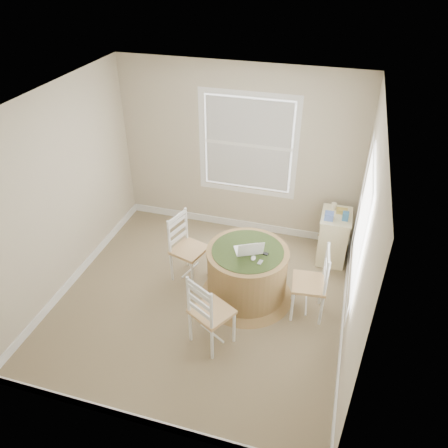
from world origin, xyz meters
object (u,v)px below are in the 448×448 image
(chair_near, at_px, (212,311))
(corner_chest, at_px, (333,237))
(chair_right, at_px, (309,283))
(chair_left, at_px, (189,249))
(round_table, at_px, (247,271))
(laptop, at_px, (249,250))

(chair_near, height_order, corner_chest, chair_near)
(chair_right, bearing_deg, chair_near, -57.59)
(chair_left, xyz_separation_m, chair_near, (0.63, -1.00, 0.00))
(round_table, height_order, laptop, laptop)
(laptop, xyz_separation_m, corner_chest, (0.98, 1.14, -0.39))
(chair_near, bearing_deg, round_table, -73.60)
(round_table, distance_m, corner_chest, 1.50)
(chair_left, bearing_deg, round_table, -83.15)
(chair_left, height_order, corner_chest, chair_left)
(chair_left, height_order, chair_right, same)
(chair_left, bearing_deg, corner_chest, -45.41)
(chair_left, height_order, laptop, laptop)
(chair_left, relative_size, laptop, 2.30)
(laptop, relative_size, corner_chest, 0.55)
(chair_near, bearing_deg, laptop, -74.96)
(round_table, relative_size, chair_right, 1.27)
(chair_near, bearing_deg, chair_right, -112.55)
(round_table, distance_m, laptop, 0.36)
(round_table, xyz_separation_m, chair_left, (-0.83, 0.14, 0.07))
(round_table, bearing_deg, chair_near, -92.30)
(laptop, height_order, corner_chest, laptop)
(corner_chest, bearing_deg, chair_near, -121.51)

